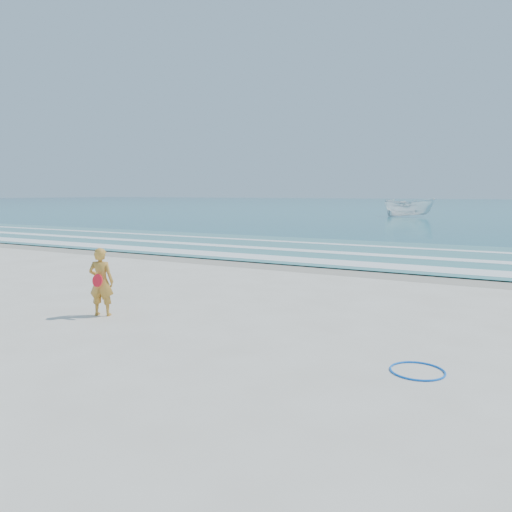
% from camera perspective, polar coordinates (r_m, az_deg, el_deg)
% --- Properties ---
extents(ground, '(400.00, 400.00, 0.00)m').
position_cam_1_polar(ground, '(9.67, -11.44, -8.56)').
color(ground, silver).
rests_on(ground, ground).
extents(wet_sand, '(400.00, 2.40, 0.00)m').
position_cam_1_polar(wet_sand, '(17.38, 7.95, -1.43)').
color(wet_sand, '#B2A893').
rests_on(wet_sand, ground).
extents(ocean, '(400.00, 190.00, 0.04)m').
position_cam_1_polar(ocean, '(112.29, 25.58, 5.26)').
color(ocean, '#19727F').
rests_on(ocean, ground).
extents(shallow, '(400.00, 10.00, 0.01)m').
position_cam_1_polar(shallow, '(22.09, 12.53, 0.43)').
color(shallow, '#59B7AD').
rests_on(shallow, ocean).
extents(foam_near, '(400.00, 1.40, 0.01)m').
position_cam_1_polar(foam_near, '(18.59, 9.37, -0.73)').
color(foam_near, white).
rests_on(foam_near, shallow).
extents(foam_mid, '(400.00, 0.90, 0.01)m').
position_cam_1_polar(foam_mid, '(21.33, 11.93, 0.23)').
color(foam_mid, white).
rests_on(foam_mid, shallow).
extents(foam_far, '(400.00, 0.60, 0.01)m').
position_cam_1_polar(foam_far, '(24.49, 14.15, 1.06)').
color(foam_far, white).
rests_on(foam_far, shallow).
extents(hoop, '(0.92, 0.92, 0.03)m').
position_cam_1_polar(hoop, '(7.87, 17.96, -12.37)').
color(hoop, blue).
rests_on(hoop, ground).
extents(boat, '(5.20, 2.01, 2.00)m').
position_cam_1_polar(boat, '(55.33, 17.09, 5.34)').
color(boat, white).
rests_on(boat, ocean).
extents(woman, '(0.62, 0.52, 1.46)m').
position_cam_1_polar(woman, '(11.09, -17.27, -2.83)').
color(woman, gold).
rests_on(woman, ground).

